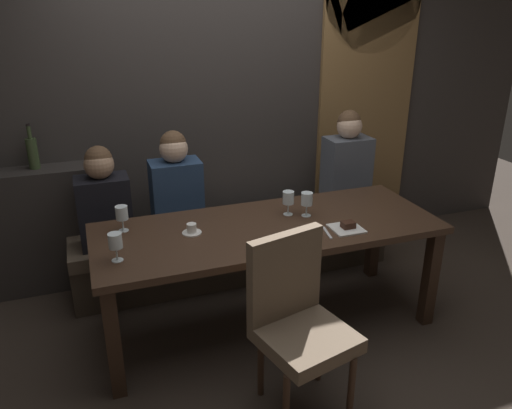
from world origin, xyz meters
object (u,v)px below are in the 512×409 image
Objects in this scene: wine_bottle_pale_label at (33,152)px; espresso_cup at (192,229)px; diner_bearded at (176,187)px; dessert_plate at (347,227)px; wine_glass_end_right at (307,199)px; dining_table at (268,238)px; diner_redhead at (103,200)px; wine_glass_end_left at (288,198)px; wine_glass_far_right at (122,214)px; chair_near_side at (297,315)px; banquette_bench at (237,250)px; wine_glass_center_front at (115,242)px; fork_on_table at (327,233)px; diner_far_end at (347,164)px.

wine_bottle_pale_label reaches higher than espresso_cup.
diner_bearded is 4.12× the size of dessert_plate.
dessert_plate is (0.90, -0.90, -0.07)m from diner_bearded.
espresso_cup is at bearing 163.97° from dessert_plate.
wine_bottle_pale_label is at bearing 149.37° from wine_glass_end_right.
dining_table is 0.50m from dessert_plate.
dining_table is 3.05× the size of diner_redhead.
dining_table is at bearing -37.23° from wine_bottle_pale_label.
espresso_cup is (-0.67, -0.07, -0.09)m from wine_glass_end_left.
wine_glass_far_right is (-0.43, -0.46, 0.03)m from diner_bearded.
diner_redhead reaches higher than chair_near_side.
banquette_bench is at bearing 115.74° from dessert_plate.
wine_glass_center_front is (-0.95, -0.86, 0.62)m from banquette_bench.
banquette_bench is 1.10m from fork_on_table.
wine_bottle_pale_label reaches higher than wine_glass_end_right.
wine_glass_end_right and wine_glass_center_front have the same top height.
wine_glass_center_front is 1.26m from fork_on_table.
fork_on_table is at bearing -124.75° from diner_far_end.
chair_near_side is 0.78m from dessert_plate.
chair_near_side is at bearing -120.04° from fork_on_table.
diner_bearded is 1.41m from diner_far_end.
banquette_bench is at bearing 90.00° from dining_table.
wine_glass_end_right is at bearing -8.06° from wine_glass_far_right.
espresso_cup is at bearing 170.60° from fork_on_table.
fork_on_table is at bearing -72.20° from wine_glass_end_left.
wine_bottle_pale_label is 1.31m from wine_glass_center_front.
wine_glass_end_left is (-0.77, -0.59, 0.02)m from diner_far_end.
diner_bearded is (-0.45, -0.01, 0.59)m from banquette_bench.
wine_glass_end_right is 0.12m from wine_glass_end_left.
wine_glass_end_right reaches higher than dessert_plate.
diner_far_end is at bearing -8.29° from wine_bottle_pale_label.
wine_glass_far_right is at bearing 155.63° from espresso_cup.
dining_table is 13.41× the size of wine_glass_end_right.
diner_bearded is 0.63m from wine_glass_far_right.
banquette_bench is 13.16× the size of dessert_plate.
wine_glass_end_left is (-0.11, 0.06, 0.00)m from wine_glass_end_right.
dining_table is at bearing 152.63° from fork_on_table.
banquette_bench is 1.13m from diner_far_end.
dining_table is 0.88× the size of banquette_bench.
diner_redhead reaches higher than dining_table.
wine_bottle_pale_label is 2.26m from dessert_plate.
diner_far_end is 4.35× the size of dessert_plate.
banquette_bench is at bearing 28.29° from wine_glass_far_right.
banquette_bench is 3.46× the size of diner_redhead.
fork_on_table is at bearing -88.62° from wine_glass_end_right.
diner_redhead is 0.92× the size of diner_bearded.
wine_glass_end_left reaches higher than dining_table.
wine_glass_center_front is at bearing -155.35° from diner_far_end.
wine_glass_end_right is at bearing -135.31° from diner_far_end.
fork_on_table is (1.25, -0.07, -0.11)m from wine_glass_center_front.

